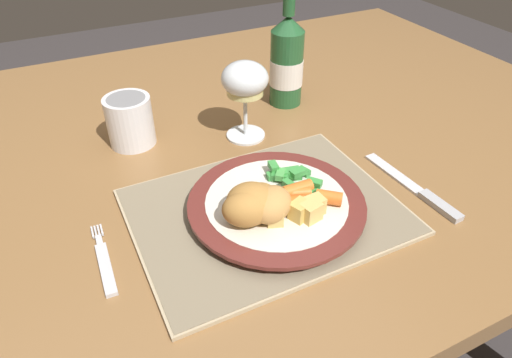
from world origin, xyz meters
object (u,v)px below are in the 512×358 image
(dining_table, at_px, (203,177))
(dinner_plate, at_px, (276,205))
(wine_glass, at_px, (245,83))
(bottle, at_px, (287,61))
(drinking_cup, at_px, (130,120))
(fork, at_px, (105,263))
(table_knife, at_px, (419,191))

(dining_table, xyz_separation_m, dinner_plate, (0.03, -0.23, 0.09))
(wine_glass, xyz_separation_m, bottle, (0.13, 0.08, -0.02))
(bottle, height_order, drinking_cup, bottle)
(fork, distance_m, wine_glass, 0.36)
(drinking_cup, bearing_deg, dinner_plate, -64.52)
(table_knife, bearing_deg, fork, 172.19)
(dinner_plate, bearing_deg, table_knife, -13.26)
(drinking_cup, bearing_deg, table_knife, -43.38)
(fork, distance_m, table_knife, 0.45)
(wine_glass, relative_size, drinking_cup, 1.63)
(dining_table, bearing_deg, bottle, 17.92)
(dining_table, distance_m, bottle, 0.27)
(dinner_plate, xyz_separation_m, table_knife, (0.21, -0.05, -0.01))
(dining_table, relative_size, wine_glass, 11.26)
(bottle, relative_size, drinking_cup, 2.90)
(table_knife, bearing_deg, dinner_plate, 166.74)
(fork, height_order, wine_glass, wine_glass)
(dinner_plate, bearing_deg, dining_table, 97.15)
(dinner_plate, relative_size, wine_glass, 1.78)
(drinking_cup, bearing_deg, fork, -111.26)
(dining_table, bearing_deg, wine_glass, -11.05)
(dining_table, height_order, drinking_cup, drinking_cup)
(dinner_plate, relative_size, table_knife, 1.31)
(dinner_plate, height_order, wine_glass, wine_glass)
(fork, bearing_deg, wine_glass, 34.74)
(dinner_plate, height_order, fork, dinner_plate)
(fork, height_order, table_knife, table_knife)
(drinking_cup, bearing_deg, dining_table, -26.06)
(dining_table, bearing_deg, dinner_plate, -82.85)
(fork, bearing_deg, bottle, 34.28)
(dinner_plate, bearing_deg, bottle, 58.68)
(table_knife, bearing_deg, dining_table, 131.27)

